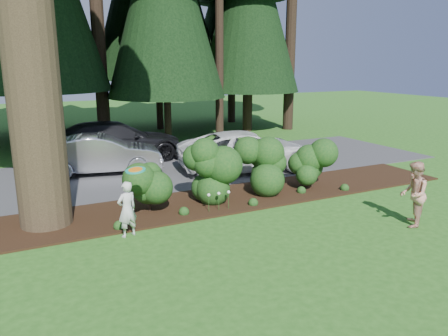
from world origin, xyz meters
name	(u,v)px	position (x,y,z in m)	size (l,w,h in m)	color
ground	(276,241)	(0.00, 0.00, 0.00)	(80.00, 80.00, 0.00)	#245618
mulch_bed	(215,201)	(0.00, 3.25, 0.03)	(16.00, 2.50, 0.05)	black
driveway	(167,170)	(0.00, 7.50, 0.01)	(22.00, 6.00, 0.03)	#38383A
shrub_row	(240,173)	(0.77, 3.14, 0.81)	(6.53, 1.60, 1.61)	#123D14
lily_cluster	(219,194)	(-0.30, 2.40, 0.50)	(0.69, 0.09, 0.57)	#123D14
car_silver_wagon	(102,154)	(-2.30, 8.03, 0.74)	(1.50, 4.29, 1.41)	silver
car_white_suv	(248,151)	(2.72, 6.15, 0.75)	(2.40, 5.21, 1.45)	silver
car_dark_suv	(115,141)	(-1.39, 9.80, 0.84)	(2.28, 5.60, 1.63)	black
child	(127,209)	(-2.95, 1.80, 0.67)	(0.49, 0.32, 1.33)	silver
adult	(413,194)	(3.55, -0.67, 0.82)	(0.80, 0.62, 1.64)	#B03B17
frisbee	(135,170)	(-2.74, 1.69, 1.60)	(0.46, 0.46, 0.11)	teal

